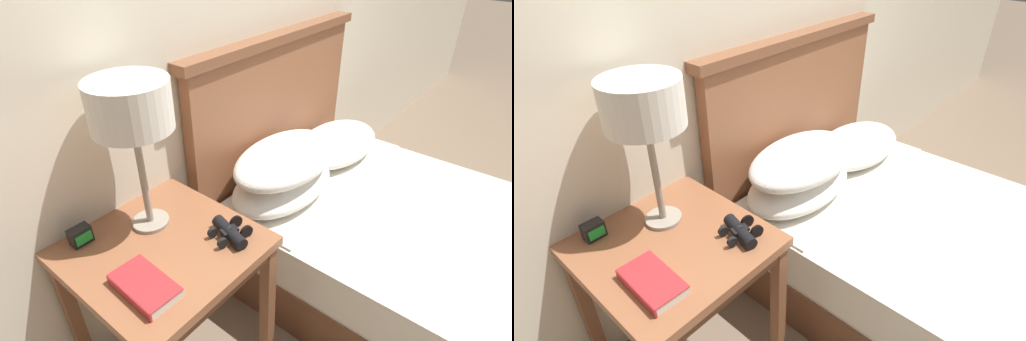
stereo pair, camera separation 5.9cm
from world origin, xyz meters
The scene contains 7 objects.
wall_back centered at (0.00, 1.04, 1.30)m, with size 8.00×0.06×2.60m.
nightstand centered at (-0.56, 0.72, 0.58)m, with size 0.58×0.58×0.67m.
bed centered at (0.41, 0.21, 0.29)m, with size 1.26×1.79×1.14m.
table_lamp centered at (-0.51, 0.84, 1.10)m, with size 0.26×0.26×0.53m.
book_on_nightstand centered at (-0.72, 0.61, 0.68)m, with size 0.13×0.22×0.03m.
binoculars_pair centered at (-0.39, 0.57, 0.69)m, with size 0.15×0.16×0.05m.
alarm_clock centered at (-0.72, 0.94, 0.70)m, with size 0.07×0.05×0.06m.
Camera 2 is at (-1.10, -0.19, 1.59)m, focal length 28.00 mm.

